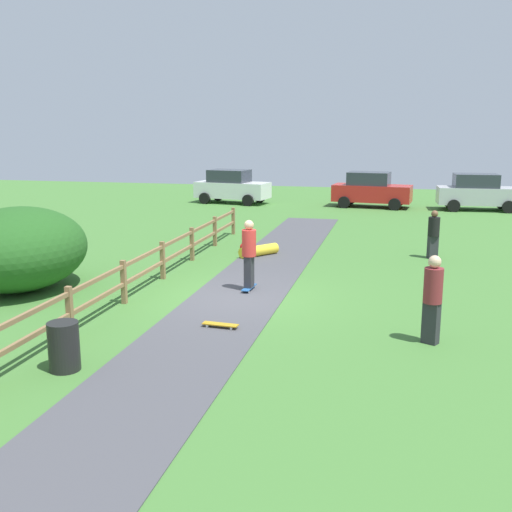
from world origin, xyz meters
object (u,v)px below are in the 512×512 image
object	(u,v)px
bystander_black	(434,232)
parked_car_silver	(478,192)
skater_fallen	(258,250)
bystander_maroon	(433,295)
skater_riding	(249,251)
trash_bin	(64,346)
parked_car_red	(371,190)
skateboard_loose	(220,324)
parked_car_white	(232,187)
bush_large	(18,249)

from	to	relation	value
bystander_black	parked_car_silver	world-z (taller)	parked_car_silver
skater_fallen	parked_car_silver	size ratio (longest dim) A/B	0.33
parked_car_silver	bystander_black	bearing A→B (deg)	-102.44
skater_fallen	bystander_maroon	world-z (taller)	bystander_maroon
skater_riding	trash_bin	bearing A→B (deg)	-107.76
skater_fallen	parked_car_red	xyz separation A→B (m)	(3.13, 14.06, 0.76)
skateboard_loose	parked_car_silver	world-z (taller)	parked_car_silver
skater_riding	skateboard_loose	xyz separation A→B (m)	(0.14, -3.18, -1.00)
trash_bin	parked_car_red	size ratio (longest dim) A/B	0.21
trash_bin	skateboard_loose	distance (m)	3.56
parked_car_red	bystander_black	bearing A→B (deg)	-78.48
skateboard_loose	bystander_black	world-z (taller)	bystander_black
bystander_maroon	parked_car_red	xyz separation A→B (m)	(-2.22, 21.59, -0.06)
parked_car_white	bush_large	bearing A→B (deg)	-91.30
skater_fallen	bystander_black	world-z (taller)	bystander_black
trash_bin	skater_riding	distance (m)	6.39
bystander_black	parked_car_red	xyz separation A→B (m)	(-2.66, 13.06, 0.07)
skater_riding	bystander_maroon	world-z (taller)	skater_riding
trash_bin	parked_car_silver	bearing A→B (deg)	68.20
trash_bin	parked_car_white	distance (m)	24.83
bystander_maroon	parked_car_silver	world-z (taller)	parked_car_silver
parked_car_red	parked_car_white	size ratio (longest dim) A/B	0.99
trash_bin	skater_riding	bearing A→B (deg)	72.24
bystander_maroon	parked_car_silver	bearing A→B (deg)	81.26
trash_bin	skateboard_loose	xyz separation A→B (m)	(2.07, 2.87, -0.36)
parked_car_red	parked_car_white	bearing A→B (deg)	179.98
bush_large	skater_riding	size ratio (longest dim) A/B	2.17
skater_riding	bystander_black	bearing A→B (deg)	47.39
skateboard_loose	parked_car_silver	size ratio (longest dim) A/B	0.19
skater_riding	parked_car_white	bearing A→B (deg)	106.85
bush_large	skateboard_loose	world-z (taller)	bush_large
trash_bin	parked_car_red	xyz separation A→B (m)	(4.27, 24.55, 0.51)
bush_large	parked_car_white	distance (m)	19.78
bush_large	parked_car_red	world-z (taller)	bush_large
parked_car_white	skater_fallen	bearing A→B (deg)	-71.13
trash_bin	parked_car_red	distance (m)	24.92
trash_bin	parked_car_white	world-z (taller)	parked_car_white
parked_car_red	bystander_maroon	bearing A→B (deg)	-84.12
trash_bin	parked_car_white	size ratio (longest dim) A/B	0.20
trash_bin	skateboard_loose	world-z (taller)	trash_bin
parked_car_silver	skater_fallen	bearing A→B (deg)	-121.69
bystander_maroon	parked_car_red	world-z (taller)	parked_car_red
bystander_black	parked_car_white	size ratio (longest dim) A/B	0.37
skater_riding	skater_fallen	distance (m)	4.60
skateboard_loose	parked_car_white	bearing A→B (deg)	104.82
trash_bin	skater_fallen	size ratio (longest dim) A/B	0.64
parked_car_silver	parked_car_white	xyz separation A→B (m)	(-13.48, 0.01, 0.00)
trash_bin	parked_car_silver	xyz separation A→B (m)	(9.82, 24.54, 0.51)
skater_riding	skateboard_loose	size ratio (longest dim) A/B	2.33
skater_riding	parked_car_red	world-z (taller)	parked_car_red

